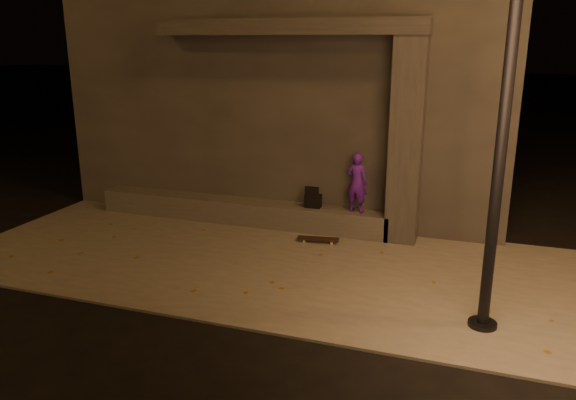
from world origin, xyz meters
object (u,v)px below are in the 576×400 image
at_px(backpack, 313,200).
at_px(skateboard, 318,239).
at_px(column, 406,142).
at_px(skateboarder, 357,182).

relative_size(backpack, skateboard, 0.56).
height_order(column, skateboarder, column).
height_order(skateboarder, skateboard, skateboarder).
bearing_deg(skateboard, backpack, 105.46).
bearing_deg(backpack, skateboard, -66.94).
xyz_separation_m(skateboarder, skateboard, (-0.54, -0.65, -0.94)).
xyz_separation_m(column, skateboard, (-1.39, -0.65, -1.73)).
xyz_separation_m(column, backpack, (-1.68, 0.00, -1.20)).
height_order(backpack, skateboard, backpack).
bearing_deg(backpack, skateboarder, -1.43).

